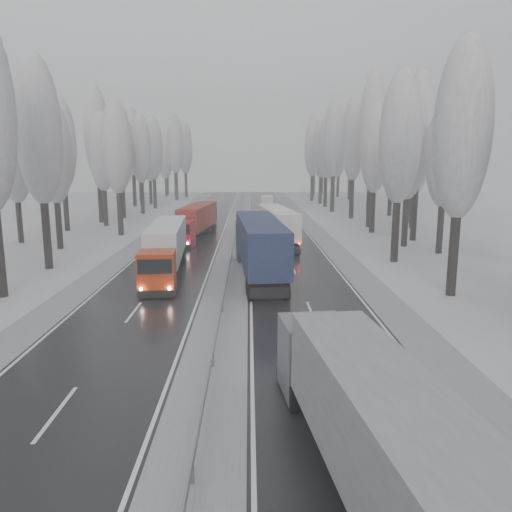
{
  "coord_description": "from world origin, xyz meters",
  "views": [
    {
      "loc": [
        1.59,
        -16.39,
        8.77
      ],
      "look_at": [
        2.07,
        18.24,
        2.2
      ],
      "focal_mm": 35.0,
      "sensor_mm": 36.0,
      "label": 1
    }
  ],
  "objects_px": {
    "box_truck_distant": "(267,203)",
    "truck_red_white": "(166,245)",
    "truck_grey_tarp": "(379,434)",
    "truck_cream_box": "(275,223)",
    "truck_red_red": "(196,220)",
    "truck_blue_box": "(258,243)"
  },
  "relations": [
    {
      "from": "truck_cream_box",
      "to": "truck_red_red",
      "type": "xyz_separation_m",
      "value": [
        -8.92,
        4.04,
        -0.09
      ]
    },
    {
      "from": "truck_grey_tarp",
      "to": "box_truck_distant",
      "type": "relative_size",
      "value": 2.17
    },
    {
      "from": "truck_blue_box",
      "to": "box_truck_distant",
      "type": "bearing_deg",
      "value": 83.04
    },
    {
      "from": "truck_red_white",
      "to": "truck_red_red",
      "type": "relative_size",
      "value": 1.02
    },
    {
      "from": "truck_red_red",
      "to": "box_truck_distant",
      "type": "bearing_deg",
      "value": 81.36
    },
    {
      "from": "truck_red_red",
      "to": "truck_blue_box",
      "type": "bearing_deg",
      "value": -64.16
    },
    {
      "from": "truck_red_red",
      "to": "truck_cream_box",
      "type": "bearing_deg",
      "value": -17.94
    },
    {
      "from": "box_truck_distant",
      "to": "truck_red_white",
      "type": "xyz_separation_m",
      "value": [
        -9.9,
        -53.1,
        0.94
      ]
    },
    {
      "from": "truck_blue_box",
      "to": "truck_grey_tarp",
      "type": "bearing_deg",
      "value": -88.98
    },
    {
      "from": "truck_blue_box",
      "to": "truck_red_white",
      "type": "height_order",
      "value": "truck_blue_box"
    },
    {
      "from": "truck_grey_tarp",
      "to": "truck_blue_box",
      "type": "xyz_separation_m",
      "value": [
        -2.45,
        26.71,
        0.4
      ]
    },
    {
      "from": "box_truck_distant",
      "to": "truck_red_red",
      "type": "xyz_separation_m",
      "value": [
        -9.41,
        -34.93,
        0.9
      ]
    },
    {
      "from": "truck_blue_box",
      "to": "truck_red_white",
      "type": "bearing_deg",
      "value": 166.75
    },
    {
      "from": "box_truck_distant",
      "to": "truck_red_white",
      "type": "relative_size",
      "value": 0.46
    },
    {
      "from": "truck_grey_tarp",
      "to": "truck_red_white",
      "type": "height_order",
      "value": "truck_red_white"
    },
    {
      "from": "truck_grey_tarp",
      "to": "box_truck_distant",
      "type": "distance_m",
      "value": 80.98
    },
    {
      "from": "truck_cream_box",
      "to": "truck_red_red",
      "type": "relative_size",
      "value": 1.04
    },
    {
      "from": "box_truck_distant",
      "to": "truck_red_white",
      "type": "bearing_deg",
      "value": -99.21
    },
    {
      "from": "truck_blue_box",
      "to": "truck_red_red",
      "type": "height_order",
      "value": "truck_blue_box"
    },
    {
      "from": "truck_red_red",
      "to": "truck_grey_tarp",
      "type": "bearing_deg",
      "value": -72.2
    },
    {
      "from": "truck_cream_box",
      "to": "box_truck_distant",
      "type": "relative_size",
      "value": 2.23
    },
    {
      "from": "truck_red_red",
      "to": "truck_red_white",
      "type": "bearing_deg",
      "value": -85.1
    }
  ]
}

